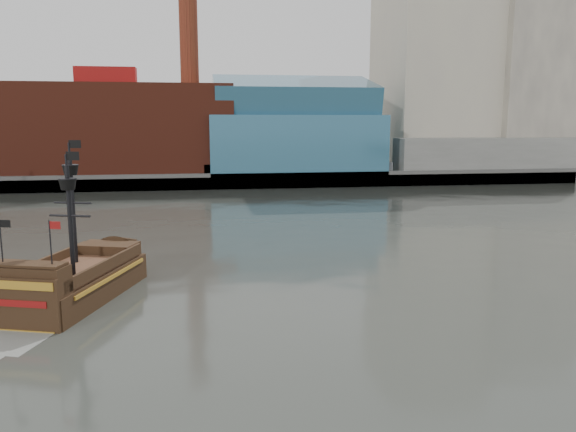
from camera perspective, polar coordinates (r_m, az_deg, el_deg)
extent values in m
plane|color=#242622|center=(31.83, 3.76, -10.60)|extent=(400.00, 400.00, 0.00)
cube|color=slate|center=(121.71, -5.79, 4.86)|extent=(220.00, 60.00, 2.00)
cube|color=#4C4C49|center=(92.37, -4.76, 3.56)|extent=(220.00, 1.00, 2.60)
cube|color=maroon|center=(102.29, -17.75, 8.33)|extent=(42.00, 18.00, 15.00)
cube|color=#306581|center=(100.59, 0.61, 7.34)|extent=(30.00, 16.00, 10.00)
cube|color=#B4AD95|center=(119.50, 14.70, 16.05)|extent=(20.00, 22.00, 46.00)
cube|color=#ACA390|center=(123.82, 23.26, 13.50)|extent=(18.00, 18.00, 38.00)
cube|color=#B4AD95|center=(139.30, 15.79, 16.28)|extent=(24.00, 20.00, 52.00)
cube|color=slate|center=(109.87, 21.03, 5.86)|extent=(40.00, 6.00, 6.00)
cylinder|color=maroon|center=(104.52, -10.09, 18.84)|extent=(3.20, 3.20, 22.00)
cube|color=#306581|center=(100.59, 0.62, 11.90)|extent=(28.00, 14.94, 8.78)
cube|color=black|center=(37.78, -20.64, -7.07)|extent=(7.69, 11.71, 2.35)
cube|color=#51301D|center=(37.44, -20.75, -5.15)|extent=(6.92, 10.54, 0.27)
cube|color=black|center=(41.05, -17.77, -3.26)|extent=(4.33, 3.26, 0.90)
cube|color=black|center=(33.44, -24.85, -5.95)|extent=(4.53, 2.72, 1.63)
cube|color=black|center=(33.19, -25.48, -8.72)|extent=(4.27, 1.60, 3.61)
cube|color=#AC7B21|center=(32.69, -25.79, -6.37)|extent=(3.88, 1.34, 0.45)
cube|color=maroon|center=(32.96, -25.66, -8.03)|extent=(3.03, 1.06, 0.36)
cylinder|color=black|center=(38.23, -21.01, 0.73)|extent=(0.32, 0.32, 7.05)
cylinder|color=black|center=(34.97, -21.25, -0.51)|extent=(0.32, 0.32, 6.51)
cone|color=black|center=(37.96, -21.23, 4.37)|extent=(1.26, 1.26, 0.63)
cone|color=black|center=(34.68, -21.47, 3.02)|extent=(1.26, 1.26, 0.63)
cube|color=black|center=(37.66, -20.84, 6.84)|extent=(0.78, 0.28, 0.50)
cube|color=black|center=(34.34, -21.05, 5.72)|extent=(0.78, 0.28, 0.50)
cube|color=#9CA19B|center=(32.38, -26.89, -11.29)|extent=(4.67, 4.29, 0.01)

